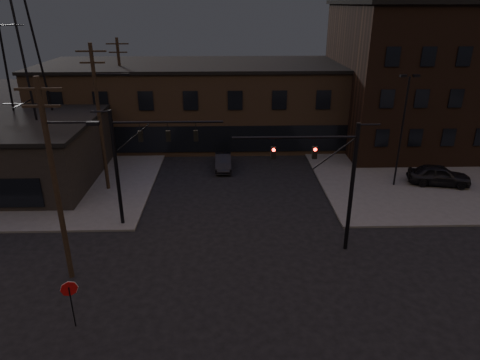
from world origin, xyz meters
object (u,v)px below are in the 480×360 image
stop_sign (70,294)px  traffic_signal_far (135,156)px  traffic_signal_near (334,175)px  parked_car_lot_b (434,149)px  car_crossing (223,162)px  parked_car_lot_a (439,175)px

stop_sign → traffic_signal_far: bearing=82.7°
traffic_signal_near → stop_sign: (-13.36, -6.49, -3.09)m
parked_car_lot_b → car_crossing: 20.90m
traffic_signal_near → car_crossing: traffic_signal_near is taller
traffic_signal_near → traffic_signal_far: same height
traffic_signal_near → parked_car_lot_b: 22.31m
traffic_signal_near → parked_car_lot_a: size_ratio=1.64×
traffic_signal_far → parked_car_lot_b: (26.26, 13.22, -4.19)m
traffic_signal_far → parked_car_lot_a: (23.38, 6.01, -4.03)m
traffic_signal_far → traffic_signal_near: bearing=-16.2°
traffic_signal_near → traffic_signal_far: 12.57m
traffic_signal_far → car_crossing: (5.54, 10.48, -4.34)m
parked_car_lot_a → stop_sign: bearing=135.5°
traffic_signal_near → traffic_signal_far: bearing=163.8°
traffic_signal_far → parked_car_lot_b: size_ratio=1.73×
traffic_signal_near → parked_car_lot_a: 15.29m
stop_sign → parked_car_lot_a: bearing=33.0°
traffic_signal_near → stop_sign: 15.17m
traffic_signal_far → car_crossing: bearing=62.1°
traffic_signal_near → stop_sign: traffic_signal_near is taller
car_crossing → traffic_signal_far: bearing=-118.9°
traffic_signal_near → car_crossing: 16.01m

